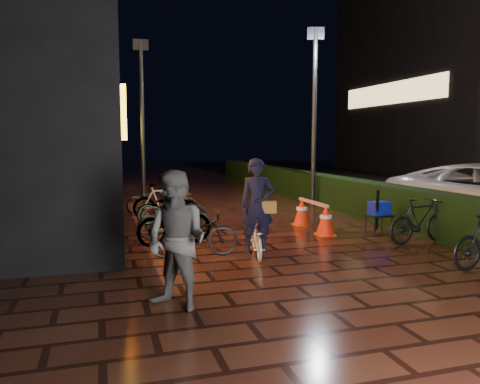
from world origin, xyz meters
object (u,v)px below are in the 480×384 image
object	(u,v)px
bystander_person	(177,241)
cyclist	(257,221)
cart_assembly	(379,210)
traffic_barrier	(313,215)

from	to	relation	value
bystander_person	cyclist	bearing A→B (deg)	97.79
cyclist	bystander_person	bearing A→B (deg)	-129.50
bystander_person	cart_assembly	xyz separation A→B (m)	(5.26, 3.53, -0.35)
bystander_person	cyclist	world-z (taller)	cyclist
cyclist	cart_assembly	size ratio (longest dim) A/B	1.72
cyclist	cart_assembly	world-z (taller)	cyclist
bystander_person	cart_assembly	distance (m)	6.34
traffic_barrier	cart_assembly	bearing A→B (deg)	-31.88
bystander_person	cart_assembly	bearing A→B (deg)	81.14
cyclist	traffic_barrier	world-z (taller)	cyclist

